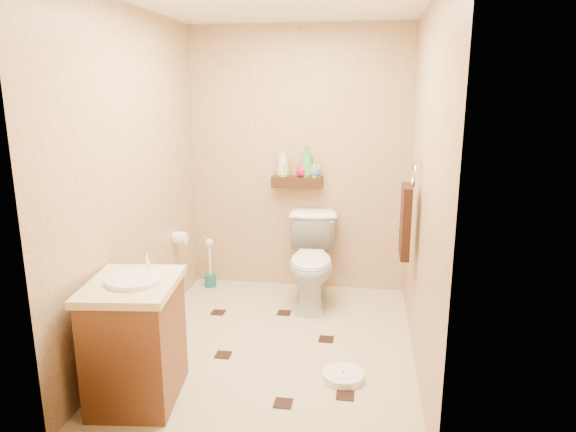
# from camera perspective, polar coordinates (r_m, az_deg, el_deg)

# --- Properties ---
(ground) EXTENTS (2.50, 2.50, 0.00)m
(ground) POSITION_cam_1_polar(r_m,az_deg,el_deg) (3.90, -1.50, -14.21)
(ground) COLOR beige
(ground) RESTS_ON ground
(wall_back) EXTENTS (2.00, 0.04, 2.40)m
(wall_back) POSITION_cam_1_polar(r_m,az_deg,el_deg) (4.72, 1.16, 6.11)
(wall_back) COLOR tan
(wall_back) RESTS_ON ground
(wall_front) EXTENTS (2.00, 0.04, 2.40)m
(wall_front) POSITION_cam_1_polar(r_m,az_deg,el_deg) (2.31, -7.29, -2.06)
(wall_front) COLOR tan
(wall_front) RESTS_ON ground
(wall_left) EXTENTS (0.04, 2.50, 2.40)m
(wall_left) POSITION_cam_1_polar(r_m,az_deg,el_deg) (3.81, -16.61, 3.71)
(wall_left) COLOR tan
(wall_left) RESTS_ON ground
(wall_right) EXTENTS (0.04, 2.50, 2.40)m
(wall_right) POSITION_cam_1_polar(r_m,az_deg,el_deg) (3.46, 14.90, 2.86)
(wall_right) COLOR tan
(wall_right) RESTS_ON ground
(wall_shelf) EXTENTS (0.46, 0.14, 0.10)m
(wall_shelf) POSITION_cam_1_polar(r_m,az_deg,el_deg) (4.67, 1.02, 3.79)
(wall_shelf) COLOR #3D2110
(wall_shelf) RESTS_ON wall_back
(floor_accents) EXTENTS (1.23, 1.38, 0.01)m
(floor_accents) POSITION_cam_1_polar(r_m,az_deg,el_deg) (3.86, -1.21, -14.47)
(floor_accents) COLOR black
(floor_accents) RESTS_ON ground
(toilet) EXTENTS (0.50, 0.79, 0.77)m
(toilet) POSITION_cam_1_polar(r_m,az_deg,el_deg) (4.48, 2.70, -5.05)
(toilet) COLOR white
(toilet) RESTS_ON ground
(vanity) EXTENTS (0.58, 0.67, 0.87)m
(vanity) POSITION_cam_1_polar(r_m,az_deg,el_deg) (3.27, -16.55, -12.96)
(vanity) COLOR brown
(vanity) RESTS_ON ground
(bathroom_scale) EXTENTS (0.30, 0.30, 0.05)m
(bathroom_scale) POSITION_cam_1_polar(r_m,az_deg,el_deg) (3.50, 6.13, -17.26)
(bathroom_scale) COLOR white
(bathroom_scale) RESTS_ON ground
(toilet_brush) EXTENTS (0.11, 0.11, 0.48)m
(toilet_brush) POSITION_cam_1_polar(r_m,az_deg,el_deg) (4.97, -8.64, -5.93)
(toilet_brush) COLOR #18625D
(toilet_brush) RESTS_ON ground
(towel_ring) EXTENTS (0.12, 0.30, 0.76)m
(towel_ring) POSITION_cam_1_polar(r_m,az_deg,el_deg) (3.75, 12.98, -0.20)
(towel_ring) COLOR silver
(towel_ring) RESTS_ON wall_right
(toilet_paper) EXTENTS (0.12, 0.11, 0.12)m
(toilet_paper) POSITION_cam_1_polar(r_m,az_deg,el_deg) (4.50, -11.90, -2.37)
(toilet_paper) COLOR white
(toilet_paper) RESTS_ON wall_left
(bottle_a) EXTENTS (0.14, 0.14, 0.26)m
(bottle_a) POSITION_cam_1_polar(r_m,az_deg,el_deg) (4.66, -0.54, 6.00)
(bottle_a) COLOR silver
(bottle_a) RESTS_ON wall_shelf
(bottle_b) EXTENTS (0.11, 0.11, 0.17)m
(bottle_b) POSITION_cam_1_polar(r_m,az_deg,el_deg) (4.66, -0.51, 5.48)
(bottle_b) COLOR yellow
(bottle_b) RESTS_ON wall_shelf
(bottle_c) EXTENTS (0.13, 0.13, 0.16)m
(bottle_c) POSITION_cam_1_polar(r_m,az_deg,el_deg) (4.64, 1.68, 5.36)
(bottle_c) COLOR #B81537
(bottle_c) RESTS_ON wall_shelf
(bottle_d) EXTENTS (0.15, 0.15, 0.28)m
(bottle_d) POSITION_cam_1_polar(r_m,az_deg,el_deg) (4.63, 2.12, 6.10)
(bottle_d) COLOR green
(bottle_d) RESTS_ON wall_shelf
(bottle_e) EXTENTS (0.10, 0.10, 0.16)m
(bottle_e) POSITION_cam_1_polar(r_m,az_deg,el_deg) (4.63, 2.97, 5.34)
(bottle_e) COLOR #E3BA4B
(bottle_e) RESTS_ON wall_shelf
(bottle_f) EXTENTS (0.15, 0.15, 0.14)m
(bottle_f) POSITION_cam_1_polar(r_m,az_deg,el_deg) (4.63, 2.99, 5.20)
(bottle_f) COLOR #4B6BBD
(bottle_f) RESTS_ON wall_shelf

